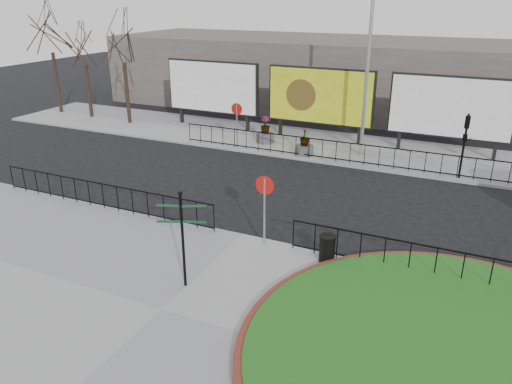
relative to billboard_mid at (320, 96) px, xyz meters
The scene contains 23 objects.
ground 13.31m from the billboard_mid, 83.40° to the right, with size 90.00×90.00×0.00m, color black.
pavement_near 18.21m from the billboard_mid, 85.23° to the right, with size 30.00×10.00×0.12m, color gray.
pavement_far 3.10m from the billboard_mid, 32.94° to the right, with size 44.00×6.00×0.12m, color gray.
brick_edge 19.36m from the billboard_mid, 62.06° to the right, with size 10.40×10.40×0.18m, color maroon.
grass_lawn 19.36m from the billboard_mid, 62.06° to the right, with size 10.00×10.00×0.22m, color #134713.
railing_near_left 14.15m from the billboard_mid, 108.73° to the right, with size 10.00×0.10×1.10m, color black, non-canonical shape.
railing_near_right 15.62m from the billboard_mid, 58.92° to the right, with size 9.00×0.10×1.10m, color black, non-canonical shape.
railing_far 4.84m from the billboard_mid, 55.75° to the right, with size 18.00×0.10×1.10m, color black, non-canonical shape.
speed_sign_far 5.04m from the billboard_mid, 134.46° to the right, with size 0.64×0.07×2.47m.
speed_sign_near 13.62m from the billboard_mid, 79.41° to the right, with size 0.64×0.07×2.47m.
billboard_left 7.00m from the billboard_mid, behind, with size 6.20×0.31×4.10m.
billboard_mid is the anchor object (origin of this frame).
billboard_right 7.00m from the billboard_mid, ahead, with size 6.20×0.31×4.10m.
lamp_post 4.23m from the billboard_mid, 33.25° to the right, with size 0.74×0.18×9.23m.
signal_pole_a 8.80m from the billboard_mid, 24.42° to the right, with size 0.22×0.26×3.00m.
tree_left 12.63m from the billboard_mid, behind, with size 2.00×2.00×7.00m, color #2D2119, non-canonical shape.
tree_mid 16.05m from the billboard_mid, behind, with size 2.00×2.00×6.20m, color #2D2119, non-canonical shape.
tree_far 19.07m from the billboard_mid, behind, with size 2.00×2.00×7.50m, color #2D2119, non-canonical shape.
building_backdrop 9.15m from the billboard_mid, 80.57° to the left, with size 40.00×10.00×5.00m, color #5E5752.
fingerpost_sign 16.76m from the billboard_mid, 85.05° to the right, with size 1.35×0.72×2.97m.
litter_bin 14.53m from the billboard_mid, 70.65° to the right, with size 0.54×0.54×0.90m.
planter_a 3.75m from the billboard_mid, 141.94° to the right, with size 1.03×1.03×1.51m.
planter_b 3.80m from the billboard_mid, 84.70° to the right, with size 0.95×0.95×1.42m.
Camera 1 is at (7.10, -14.22, 8.09)m, focal length 35.00 mm.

